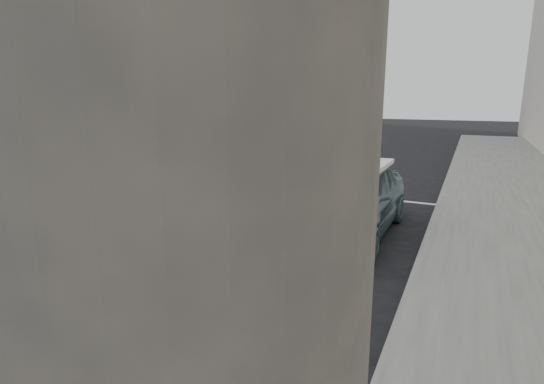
% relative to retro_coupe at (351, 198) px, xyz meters
% --- Properties ---
extents(ground, '(80.00, 80.00, 0.00)m').
position_rel_retro_coupe_xyz_m(ground, '(-0.67, -4.05, -0.56)').
color(ground, black).
rests_on(ground, ground).
extents(pline_front, '(3.00, 0.12, 0.01)m').
position_rel_retro_coupe_xyz_m(pline_front, '(-0.17, 2.45, -0.56)').
color(pline_front, silver).
rests_on(pline_front, ground).
extents(pline_side, '(0.12, 7.00, 0.01)m').
position_rel_retro_coupe_xyz_m(pline_side, '(-1.57, -1.05, -0.56)').
color(pline_side, silver).
rests_on(pline_side, ground).
extents(retro_coupe, '(1.35, 3.29, 1.11)m').
position_rel_retro_coupe_xyz_m(retro_coupe, '(0.00, 0.00, 0.00)').
color(retro_coupe, slate).
rests_on(retro_coupe, ground).
extents(cat, '(0.27, 0.56, 0.30)m').
position_rel_retro_coupe_xyz_m(cat, '(0.01, -1.34, -0.43)').
color(cat, '#6C5D52').
rests_on(cat, ground).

